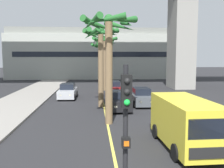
{
  "coord_description": "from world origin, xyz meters",
  "views": [
    {
      "loc": [
        -0.86,
        1.77,
        4.37
      ],
      "look_at": [
        0.0,
        14.0,
        3.08
      ],
      "focal_mm": 41.37,
      "sensor_mm": 36.0,
      "label": 1
    }
  ],
  "objects_px": {
    "palm_tree_mid_median": "(101,44)",
    "traffic_light_median_near": "(126,129)",
    "car_queue_third": "(141,97)",
    "palm_tree_farthest_median": "(109,39)",
    "palm_tree_far_median": "(102,50)",
    "car_queue_front": "(114,88)",
    "palm_tree_near_median": "(104,48)",
    "delivery_van": "(185,122)",
    "car_queue_fourth": "(119,101)",
    "car_queue_second": "(68,92)"
  },
  "relations": [
    {
      "from": "palm_tree_mid_median",
      "to": "traffic_light_median_near",
      "type": "bearing_deg",
      "value": -89.54
    },
    {
      "from": "car_queue_third",
      "to": "palm_tree_farthest_median",
      "type": "relative_size",
      "value": 0.58
    },
    {
      "from": "car_queue_third",
      "to": "palm_tree_far_median",
      "type": "relative_size",
      "value": 0.62
    },
    {
      "from": "car_queue_front",
      "to": "palm_tree_near_median",
      "type": "xyz_separation_m",
      "value": [
        -0.9,
        3.87,
        4.76
      ]
    },
    {
      "from": "delivery_van",
      "to": "palm_tree_near_median",
      "type": "distance_m",
      "value": 22.39
    },
    {
      "from": "car_queue_third",
      "to": "palm_tree_far_median",
      "type": "xyz_separation_m",
      "value": [
        -3.12,
        16.66,
        4.71
      ]
    },
    {
      "from": "palm_tree_farthest_median",
      "to": "palm_tree_mid_median",
      "type": "bearing_deg",
      "value": 93.69
    },
    {
      "from": "palm_tree_mid_median",
      "to": "palm_tree_farthest_median",
      "type": "distance_m",
      "value": 5.81
    },
    {
      "from": "car_queue_third",
      "to": "traffic_light_median_near",
      "type": "relative_size",
      "value": 0.98
    },
    {
      "from": "delivery_van",
      "to": "palm_tree_farthest_median",
      "type": "height_order",
      "value": "palm_tree_farthest_median"
    },
    {
      "from": "delivery_van",
      "to": "traffic_light_median_near",
      "type": "xyz_separation_m",
      "value": [
        -3.6,
        -5.98,
        1.43
      ]
    },
    {
      "from": "palm_tree_mid_median",
      "to": "palm_tree_farthest_median",
      "type": "xyz_separation_m",
      "value": [
        0.37,
        -5.79,
        0.08
      ]
    },
    {
      "from": "delivery_van",
      "to": "traffic_light_median_near",
      "type": "height_order",
      "value": "traffic_light_median_near"
    },
    {
      "from": "delivery_van",
      "to": "palm_tree_mid_median",
      "type": "height_order",
      "value": "palm_tree_mid_median"
    },
    {
      "from": "car_queue_fourth",
      "to": "palm_tree_near_median",
      "type": "height_order",
      "value": "palm_tree_near_median"
    },
    {
      "from": "car_queue_fourth",
      "to": "traffic_light_median_near",
      "type": "height_order",
      "value": "traffic_light_median_near"
    },
    {
      "from": "car_queue_second",
      "to": "car_queue_fourth",
      "type": "height_order",
      "value": "same"
    },
    {
      "from": "car_queue_fourth",
      "to": "car_queue_front",
      "type": "bearing_deg",
      "value": 88.61
    },
    {
      "from": "car_queue_fourth",
      "to": "traffic_light_median_near",
      "type": "xyz_separation_m",
      "value": [
        -1.34,
        -15.32,
        1.99
      ]
    },
    {
      "from": "palm_tree_far_median",
      "to": "car_queue_fourth",
      "type": "bearing_deg",
      "value": -87.23
    },
    {
      "from": "car_queue_front",
      "to": "palm_tree_near_median",
      "type": "distance_m",
      "value": 6.2
    },
    {
      "from": "car_queue_fourth",
      "to": "palm_tree_farthest_median",
      "type": "distance_m",
      "value": 6.69
    },
    {
      "from": "palm_tree_far_median",
      "to": "palm_tree_mid_median",
      "type": "bearing_deg",
      "value": -91.93
    },
    {
      "from": "car_queue_second",
      "to": "car_queue_fourth",
      "type": "xyz_separation_m",
      "value": [
        4.86,
        -6.22,
        0.0
      ]
    },
    {
      "from": "car_queue_front",
      "to": "palm_tree_near_median",
      "type": "height_order",
      "value": "palm_tree_near_median"
    },
    {
      "from": "car_queue_second",
      "to": "palm_tree_far_median",
      "type": "relative_size",
      "value": 0.63
    },
    {
      "from": "car_queue_second",
      "to": "delivery_van",
      "type": "relative_size",
      "value": 0.78
    },
    {
      "from": "palm_tree_near_median",
      "to": "palm_tree_mid_median",
      "type": "height_order",
      "value": "palm_tree_near_median"
    },
    {
      "from": "car_queue_fourth",
      "to": "palm_tree_near_median",
      "type": "bearing_deg",
      "value": 93.18
    },
    {
      "from": "palm_tree_farthest_median",
      "to": "delivery_van",
      "type": "bearing_deg",
      "value": -55.11
    },
    {
      "from": "traffic_light_median_near",
      "to": "palm_tree_far_median",
      "type": "relative_size",
      "value": 0.64
    },
    {
      "from": "car_queue_fourth",
      "to": "delivery_van",
      "type": "distance_m",
      "value": 9.62
    },
    {
      "from": "palm_tree_near_median",
      "to": "car_queue_second",
      "type": "bearing_deg",
      "value": -123.77
    },
    {
      "from": "delivery_van",
      "to": "palm_tree_farthest_median",
      "type": "relative_size",
      "value": 0.75
    },
    {
      "from": "traffic_light_median_near",
      "to": "palm_tree_near_median",
      "type": "relative_size",
      "value": 0.59
    },
    {
      "from": "delivery_van",
      "to": "traffic_light_median_near",
      "type": "distance_m",
      "value": 7.12
    },
    {
      "from": "delivery_van",
      "to": "palm_tree_mid_median",
      "type": "relative_size",
      "value": 0.76
    },
    {
      "from": "car_queue_front",
      "to": "delivery_van",
      "type": "relative_size",
      "value": 0.77
    },
    {
      "from": "palm_tree_farthest_median",
      "to": "palm_tree_near_median",
      "type": "bearing_deg",
      "value": 88.62
    },
    {
      "from": "palm_tree_near_median",
      "to": "palm_tree_farthest_median",
      "type": "height_order",
      "value": "palm_tree_near_median"
    },
    {
      "from": "palm_tree_mid_median",
      "to": "palm_tree_near_median",
      "type": "bearing_deg",
      "value": 86.0
    },
    {
      "from": "palm_tree_near_median",
      "to": "palm_tree_far_median",
      "type": "height_order",
      "value": "palm_tree_near_median"
    },
    {
      "from": "car_queue_fourth",
      "to": "traffic_light_median_near",
      "type": "relative_size",
      "value": 0.98
    },
    {
      "from": "palm_tree_near_median",
      "to": "palm_tree_farthest_median",
      "type": "bearing_deg",
      "value": -91.38
    },
    {
      "from": "car_queue_third",
      "to": "palm_tree_near_median",
      "type": "distance_m",
      "value": 11.99
    },
    {
      "from": "car_queue_front",
      "to": "traffic_light_median_near",
      "type": "distance_m",
      "value": 24.04
    },
    {
      "from": "car_queue_front",
      "to": "palm_tree_farthest_median",
      "type": "distance_m",
      "value": 14.02
    },
    {
      "from": "car_queue_fourth",
      "to": "palm_tree_near_median",
      "type": "xyz_separation_m",
      "value": [
        -0.69,
        12.46,
        4.76
      ]
    },
    {
      "from": "palm_tree_farthest_median",
      "to": "car_queue_front",
      "type": "bearing_deg",
      "value": 84.29
    },
    {
      "from": "palm_tree_far_median",
      "to": "car_queue_front",
      "type": "bearing_deg",
      "value": -83.66
    }
  ]
}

